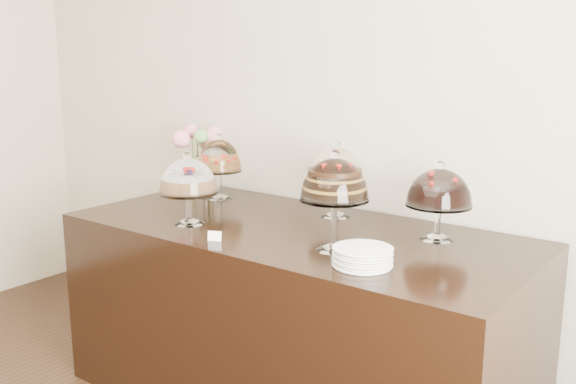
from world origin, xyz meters
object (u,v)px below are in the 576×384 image
Objects in this scene: display_counter at (294,317)px; flower_vase at (202,150)px; cake_stand_fruit_tart at (219,159)px; plate_stack at (363,257)px; cake_stand_sugar_sponge at (188,179)px; cake_stand_dark_choco at (439,191)px; cake_stand_choco_layer at (335,183)px; cake_stand_cheesecake at (336,168)px.

flower_vase is (-0.91, 0.33, 0.70)m from display_counter.
display_counter is 5.63× the size of flower_vase.
cake_stand_fruit_tart is at bearing 160.84° from display_counter.
cake_stand_fruit_tart is 1.63× the size of plate_stack.
cake_stand_sugar_sponge is 1.56× the size of plate_stack.
display_counter is 0.93m from cake_stand_dark_choco.
cake_stand_dark_choco is 1.31m from cake_stand_fruit_tart.
cake_stand_dark_choco reaches higher than plate_stack.
plate_stack is (-0.08, -0.51, -0.18)m from cake_stand_dark_choco.
cake_stand_choco_layer reaches higher than cake_stand_cheesecake.
cake_stand_cheesecake is at bearing 122.04° from cake_stand_choco_layer.
display_counter is 1.00m from cake_stand_fruit_tart.
cake_stand_sugar_sponge is at bearing -132.12° from cake_stand_cheesecake.
cake_stand_sugar_sponge is 0.84× the size of cake_stand_choco_layer.
cake_stand_cheesecake reaches higher than plate_stack.
cake_stand_fruit_tart is at bearing 179.19° from cake_stand_dark_choco.
display_counter is 6.28× the size of cake_stand_dark_choco.
flower_vase reaches higher than cake_stand_cheesecake.
flower_vase reaches higher than plate_stack.
cake_stand_choco_layer is at bearing -28.18° from display_counter.
cake_stand_choco_layer is (0.33, -0.18, 0.74)m from display_counter.
cake_stand_dark_choco is at bearing 23.78° from cake_stand_sugar_sponge.
cake_stand_cheesecake is 1.04× the size of cake_stand_fruit_tart.
cake_stand_sugar_sponge is 1.00m from plate_stack.
plate_stack is (1.23, -0.53, -0.19)m from cake_stand_fruit_tart.
display_counter is 6.24× the size of cake_stand_sugar_sponge.
flower_vase is at bearing 177.96° from cake_stand_cheesecake.
flower_vase is 1.73× the size of plate_stack.
cake_stand_fruit_tart is (-1.31, 0.02, 0.01)m from cake_stand_dark_choco.
cake_stand_fruit_tart reaches higher than display_counter.
flower_vase reaches higher than cake_stand_sugar_sponge.
flower_vase is at bearing 160.25° from display_counter.
cake_stand_dark_choco is 0.55m from plate_stack.
cake_stand_cheesecake reaches higher than cake_stand_fruit_tart.
cake_stand_dark_choco is at bearing -3.88° from flower_vase.
cake_stand_choco_layer reaches higher than plate_stack.
display_counter is at bearing 151.82° from cake_stand_choco_layer.
plate_stack is at bearing -28.24° from display_counter.
cake_stand_choco_layer is 1.09× the size of cake_stand_cheesecake.
flower_vase is at bearing 129.24° from cake_stand_sugar_sponge.
plate_stack is at bearing -2.63° from cake_stand_sugar_sponge.
cake_stand_choco_layer is at bearing 151.66° from plate_stack.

